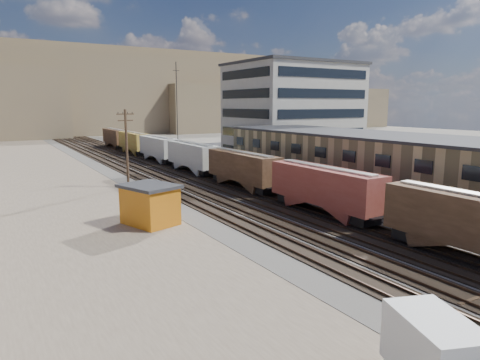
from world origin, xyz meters
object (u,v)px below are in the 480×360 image
freight_train (215,160)px  parked_car_blue (317,168)px  utility_pole_north (127,147)px  maintenance_shed (150,204)px

freight_train → parked_car_blue: freight_train is taller
utility_pole_north → maintenance_shed: size_ratio=1.70×
utility_pole_north → maintenance_shed: utility_pole_north is taller
maintenance_shed → parked_car_blue: size_ratio=1.22×
utility_pole_north → maintenance_shed: bearing=-100.5°
freight_train → utility_pole_north: utility_pole_north is taller
utility_pole_north → parked_car_blue: bearing=-5.4°
parked_car_blue → maintenance_shed: bearing=159.2°
utility_pole_north → parked_car_blue: size_ratio=2.08×
maintenance_shed → parked_car_blue: maintenance_shed is taller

